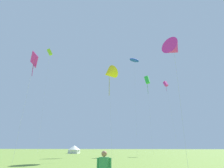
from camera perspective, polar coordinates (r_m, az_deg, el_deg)
kite_magenta_delta at (r=23.38m, az=18.01°, el=9.99°), size 2.97×3.31×13.82m
kite_magenta_diamond at (r=30.08m, az=-22.30°, el=6.60°), size 2.12×2.95×15.25m
kite_yellow_delta at (r=36.08m, az=-0.83°, el=3.24°), size 4.04×4.01×16.80m
kite_green_box at (r=55.61m, az=10.47°, el=1.19°), size 1.68×1.57×21.35m
kite_magenta_box at (r=59.37m, az=15.77°, el=0.00°), size 2.31×2.13×20.83m
kite_lime_box at (r=64.91m, az=-18.17°, el=9.00°), size 2.01×2.74×31.84m
kite_blue_parafoil at (r=62.28m, az=6.70°, el=7.04°), size 3.78×3.95×29.11m
festival_tent_left at (r=62.95m, az=-11.23°, el=-18.54°), size 3.68×3.68×2.39m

